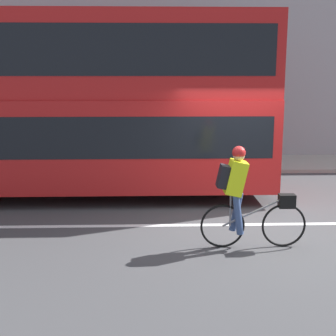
# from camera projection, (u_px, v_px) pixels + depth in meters

# --- Properties ---
(ground_plane) EXTENTS (80.00, 80.00, 0.00)m
(ground_plane) POSITION_uv_depth(u_px,v_px,m) (249.00, 230.00, 8.47)
(ground_plane) COLOR #424244
(road_center_line) EXTENTS (50.00, 0.14, 0.01)m
(road_center_line) POSITION_uv_depth(u_px,v_px,m) (247.00, 224.00, 8.74)
(road_center_line) COLOR silver
(road_center_line) RESTS_ON ground_plane
(sidewalk_curb) EXTENTS (60.00, 2.40, 0.10)m
(sidewalk_curb) POSITION_uv_depth(u_px,v_px,m) (210.00, 164.00, 14.32)
(sidewalk_curb) COLOR #A8A399
(sidewalk_curb) RESTS_ON ground_plane
(building_facade) EXTENTS (60.00, 0.30, 6.58)m
(building_facade) POSITION_uv_depth(u_px,v_px,m) (207.00, 57.00, 14.99)
(building_facade) COLOR #9E9EA3
(building_facade) RESTS_ON ground_plane
(bus) EXTENTS (9.65, 2.55, 4.03)m
(bus) POSITION_uv_depth(u_px,v_px,m) (54.00, 98.00, 10.41)
(bus) COLOR black
(bus) RESTS_ON ground_plane
(cyclist_on_bike) EXTENTS (1.72, 0.32, 1.67)m
(cyclist_on_bike) POSITION_uv_depth(u_px,v_px,m) (243.00, 194.00, 7.45)
(cyclist_on_bike) COLOR black
(cyclist_on_bike) RESTS_ON ground_plane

